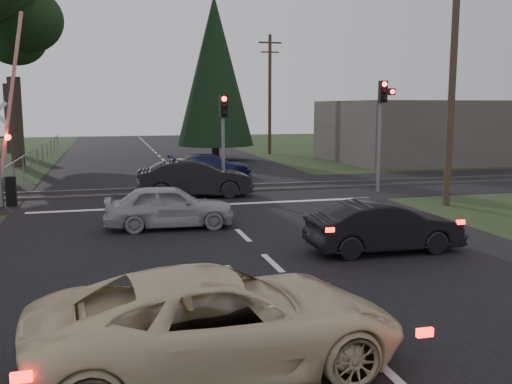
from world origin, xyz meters
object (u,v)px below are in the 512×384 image
object	(u,v)px
cream_coupe	(220,321)
blue_sedan	(211,166)
silver_car	(169,206)
crossing_signal	(5,151)
traffic_signal_right	(383,114)
utility_pole_far	(212,97)
traffic_signal_center	(224,127)
utility_pole_mid	(270,92)
dark_car_far	(194,179)
dark_hatchback	(384,227)
utility_pole_near	(453,76)

from	to	relation	value
cream_coupe	blue_sedan	size ratio (longest dim) A/B	1.22
cream_coupe	silver_car	world-z (taller)	cream_coupe
crossing_signal	traffic_signal_right	xyz separation A→B (m)	(14.82, -0.31, 1.26)
utility_pole_far	silver_car	size ratio (longest dim) A/B	2.32
traffic_signal_center	silver_car	world-z (taller)	traffic_signal_center
cream_coupe	utility_pole_far	bearing A→B (deg)	-14.61
crossing_signal	silver_car	world-z (taller)	crossing_signal
blue_sedan	traffic_signal_right	bearing A→B (deg)	-141.59
crossing_signal	utility_pole_far	world-z (taller)	utility_pole_far
traffic_signal_center	silver_car	size ratio (longest dim) A/B	1.06
traffic_signal_right	crossing_signal	bearing A→B (deg)	178.79
utility_pole_mid	utility_pole_far	xyz separation A→B (m)	(0.00, 25.00, 0.00)
traffic_signal_center	silver_car	bearing A→B (deg)	-115.49
crossing_signal	dark_car_far	xyz separation A→B (m)	(6.97, 0.49, -1.30)
traffic_signal_center	cream_coupe	xyz separation A→B (m)	(-3.24, -15.77, -2.09)
crossing_signal	dark_car_far	bearing A→B (deg)	4.00
dark_hatchback	silver_car	size ratio (longest dim) A/B	1.01
silver_car	dark_car_far	world-z (taller)	dark_car_far
utility_pole_far	cream_coupe	size ratio (longest dim) A/B	1.74
traffic_signal_center	utility_pole_near	size ratio (longest dim) A/B	0.46
crossing_signal	traffic_signal_center	world-z (taller)	crossing_signal
cream_coupe	silver_car	bearing A→B (deg)	-6.42
utility_pole_mid	cream_coupe	xyz separation A→B (m)	(-10.74, -35.09, -4.01)
blue_sedan	cream_coupe	bearing A→B (deg)	166.23
crossing_signal	blue_sedan	xyz separation A→B (m)	(8.69, 6.39, -1.44)
silver_car	dark_car_far	size ratio (longest dim) A/B	0.84
utility_pole_near	dark_car_far	distance (m)	10.56
crossing_signal	silver_car	distance (m)	7.61
crossing_signal	utility_pole_mid	world-z (taller)	utility_pole_mid
dark_hatchback	blue_sedan	xyz separation A→B (m)	(-1.61, 15.86, -0.03)
dark_hatchback	utility_pole_mid	bearing A→B (deg)	-10.27
dark_hatchback	dark_car_far	xyz separation A→B (m)	(-3.33, 9.96, 0.11)
utility_pole_near	cream_coupe	bearing A→B (deg)	-134.08
dark_hatchback	cream_coupe	bearing A→B (deg)	135.94
traffic_signal_center	dark_car_far	distance (m)	2.46
utility_pole_mid	blue_sedan	distance (m)	16.06
traffic_signal_center	utility_pole_far	bearing A→B (deg)	80.40
utility_pole_near	cream_coupe	xyz separation A→B (m)	(-10.74, -11.09, -4.01)
crossing_signal	dark_hatchback	bearing A→B (deg)	-42.59
traffic_signal_center	dark_car_far	world-z (taller)	traffic_signal_center
traffic_signal_center	dark_hatchback	size ratio (longest dim) A/B	1.05
traffic_signal_right	traffic_signal_center	world-z (taller)	traffic_signal_right
blue_sedan	dark_hatchback	bearing A→B (deg)	-178.22
utility_pole_far	cream_coupe	bearing A→B (deg)	-100.13
traffic_signal_center	utility_pole_mid	xyz separation A→B (m)	(7.50, 19.32, 1.92)
traffic_signal_center	dark_hatchback	bearing A→B (deg)	-78.93
traffic_signal_right	utility_pole_near	world-z (taller)	utility_pole_near
silver_car	blue_sedan	size ratio (longest dim) A/B	0.92
silver_car	blue_sedan	world-z (taller)	silver_car
dark_car_far	dark_hatchback	bearing A→B (deg)	-158.87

